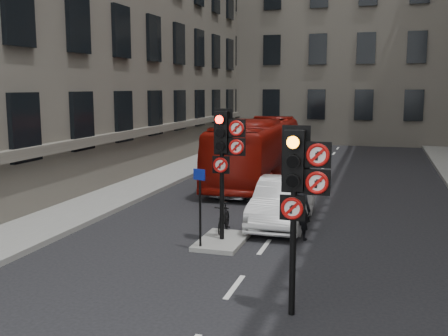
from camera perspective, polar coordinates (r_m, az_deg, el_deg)
The scene contains 13 objects.
ground at distance 9.81m, azimuth -2.12°, elevation -16.95°, with size 120.00×120.00×0.00m, color black.
pavement_left at distance 23.09m, azimuth -9.44°, elevation -1.76°, with size 3.00×50.00×0.16m, color gray.
centre_island at distance 14.58m, azimuth -0.22°, elevation -7.95°, with size 1.20×2.00×0.12m, color gray.
building_far at distance 46.80m, azimuth 13.60°, elevation 15.60°, with size 30.00×14.00×20.00m, color #6A6559.
signal_near at distance 9.60m, azimuth 8.16°, elevation -1.36°, with size 0.91×0.40×3.58m.
signal_far at distance 14.02m, azimuth 0.10°, elevation 2.41°, with size 0.91×0.40×3.58m.
car_silver at distance 21.08m, azimuth 1.97°, elevation -1.00°, with size 1.60×3.97×1.35m, color #B1B3B9.
car_white at distance 16.49m, azimuth 6.41°, elevation -3.65°, with size 1.53×4.39×1.45m, color silver.
car_pink at distance 26.20m, azimuth 3.72°, elevation 0.85°, with size 1.81×4.46×1.29m, color #DD4184.
bus_red at distance 23.84m, azimuth 3.59°, elevation 1.93°, with size 2.38×10.18×2.84m, color maroon.
motorcycle at distance 15.47m, azimuth -0.01°, elevation -5.48°, with size 0.42×1.48×0.89m, color black.
motorcyclist at distance 14.90m, azimuth 8.28°, elevation -4.53°, with size 0.62×0.41×1.70m, color black.
info_sign at distance 13.59m, azimuth -2.65°, elevation -3.14°, with size 0.35×0.16×2.06m.
Camera 1 is at (2.88, -8.35, 4.26)m, focal length 42.00 mm.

